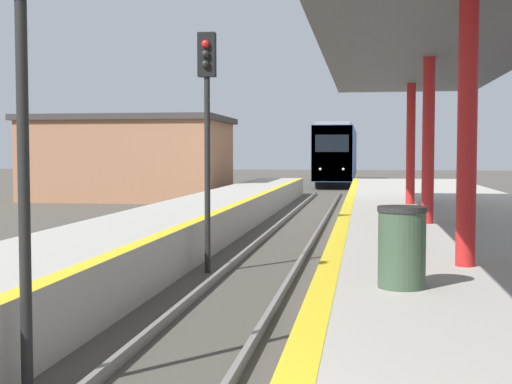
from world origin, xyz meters
TOP-DOWN VIEW (x-y plane):
  - train at (0.00, 55.14)m, footprint 2.76×21.23m
  - signal_near at (-1.28, 4.15)m, footprint 0.36×0.31m
  - signal_mid at (-1.10, 11.83)m, footprint 0.36×0.31m
  - station_canopy at (3.47, 10.26)m, footprint 4.48×23.46m
  - trash_bin at (2.54, 5.63)m, footprint 0.56×0.56m
  - station_building at (-10.27, 34.19)m, footprint 10.34×7.45m

SIDE VIEW (x-z plane):
  - trash_bin at x=2.54m, z-range 0.97..1.90m
  - station_building at x=-10.27m, z-range 0.01..4.42m
  - train at x=0.00m, z-range 0.04..4.62m
  - signal_near at x=-1.28m, z-range 0.96..5.92m
  - signal_mid at x=-1.10m, z-range 0.96..5.92m
  - station_canopy at x=3.47m, z-range 2.67..6.45m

